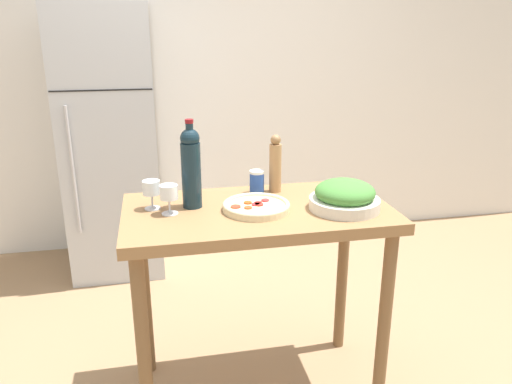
# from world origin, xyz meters

# --- Properties ---
(wall_back) EXTENTS (6.40, 0.08, 2.60)m
(wall_back) POSITION_xyz_m (0.00, 1.89, 1.30)
(wall_back) COLOR silver
(wall_back) RESTS_ON ground_plane
(refrigerator) EXTENTS (0.61, 0.67, 1.81)m
(refrigerator) POSITION_xyz_m (-0.70, 1.52, 0.90)
(refrigerator) COLOR #B7BCC1
(refrigerator) RESTS_ON ground_plane
(prep_counter) EXTENTS (1.13, 0.62, 0.93)m
(prep_counter) POSITION_xyz_m (0.00, 0.00, 0.79)
(prep_counter) COLOR olive
(prep_counter) RESTS_ON ground_plane
(wine_bottle) EXTENTS (0.08, 0.08, 0.38)m
(wine_bottle) POSITION_xyz_m (-0.27, 0.07, 1.11)
(wine_bottle) COLOR #142833
(wine_bottle) RESTS_ON prep_counter
(wine_glass_near) EXTENTS (0.07, 0.07, 0.12)m
(wine_glass_near) POSITION_xyz_m (-0.37, 0.00, 1.02)
(wine_glass_near) COLOR silver
(wine_glass_near) RESTS_ON prep_counter
(wine_glass_far) EXTENTS (0.07, 0.07, 0.12)m
(wine_glass_far) POSITION_xyz_m (-0.44, 0.08, 1.02)
(wine_glass_far) COLOR silver
(wine_glass_far) RESTS_ON prep_counter
(pepper_mill) EXTENTS (0.06, 0.06, 0.27)m
(pepper_mill) POSITION_xyz_m (0.13, 0.20, 1.06)
(pepper_mill) COLOR #AD7F51
(pepper_mill) RESTS_ON prep_counter
(salad_bowl) EXTENTS (0.30, 0.30, 0.13)m
(salad_bowl) POSITION_xyz_m (0.36, -0.09, 0.99)
(salad_bowl) COLOR silver
(salad_bowl) RESTS_ON prep_counter
(homemade_pizza) EXTENTS (0.28, 0.28, 0.03)m
(homemade_pizza) POSITION_xyz_m (-0.01, -0.03, 0.95)
(homemade_pizza) COLOR beige
(homemade_pizza) RESTS_ON prep_counter
(salt_canister) EXTENTS (0.07, 0.07, 0.11)m
(salt_canister) POSITION_xyz_m (0.04, 0.19, 0.99)
(salt_canister) COLOR #284CA3
(salt_canister) RESTS_ON prep_counter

